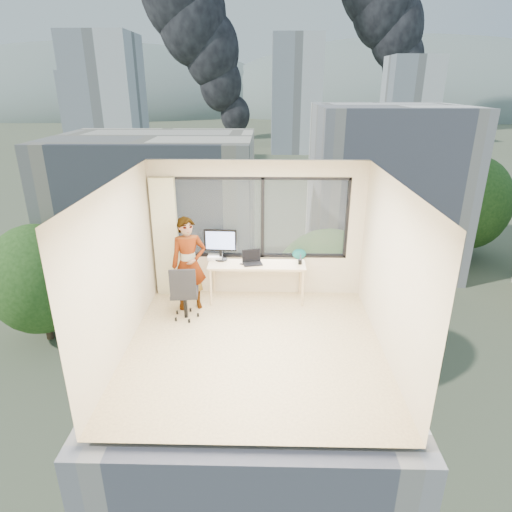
{
  "coord_description": "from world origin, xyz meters",
  "views": [
    {
      "loc": [
        0.16,
        -5.83,
        3.86
      ],
      "look_at": [
        0.0,
        1.0,
        1.15
      ],
      "focal_mm": 30.53,
      "sensor_mm": 36.0,
      "label": 1
    }
  ],
  "objects_px": {
    "desk": "(257,281)",
    "chair": "(185,291)",
    "person": "(189,264)",
    "monitor": "(221,245)",
    "laptop": "(252,258)",
    "game_console": "(215,257)",
    "handbag": "(299,254)"
  },
  "relations": [
    {
      "from": "handbag",
      "to": "desk",
      "type": "bearing_deg",
      "value": 179.99
    },
    {
      "from": "person",
      "to": "chair",
      "type": "bearing_deg",
      "value": -111.15
    },
    {
      "from": "person",
      "to": "handbag",
      "type": "height_order",
      "value": "person"
    },
    {
      "from": "chair",
      "to": "game_console",
      "type": "relative_size",
      "value": 3.76
    },
    {
      "from": "desk",
      "to": "game_console",
      "type": "relative_size",
      "value": 6.58
    },
    {
      "from": "desk",
      "to": "person",
      "type": "bearing_deg",
      "value": -163.85
    },
    {
      "from": "monitor",
      "to": "desk",
      "type": "bearing_deg",
      "value": -8.93
    },
    {
      "from": "chair",
      "to": "person",
      "type": "height_order",
      "value": "person"
    },
    {
      "from": "desk",
      "to": "handbag",
      "type": "height_order",
      "value": "handbag"
    },
    {
      "from": "game_console",
      "to": "laptop",
      "type": "distance_m",
      "value": 0.77
    },
    {
      "from": "person",
      "to": "laptop",
      "type": "height_order",
      "value": "person"
    },
    {
      "from": "chair",
      "to": "laptop",
      "type": "xyz_separation_m",
      "value": [
        1.16,
        0.68,
        0.35
      ]
    },
    {
      "from": "laptop",
      "to": "game_console",
      "type": "bearing_deg",
      "value": 148.12
    },
    {
      "from": "chair",
      "to": "laptop",
      "type": "bearing_deg",
      "value": 24.64
    },
    {
      "from": "desk",
      "to": "chair",
      "type": "height_order",
      "value": "chair"
    },
    {
      "from": "person",
      "to": "monitor",
      "type": "bearing_deg",
      "value": 26.82
    },
    {
      "from": "desk",
      "to": "chair",
      "type": "distance_m",
      "value": 1.45
    },
    {
      "from": "person",
      "to": "laptop",
      "type": "bearing_deg",
      "value": -1.84
    },
    {
      "from": "desk",
      "to": "laptop",
      "type": "height_order",
      "value": "laptop"
    },
    {
      "from": "monitor",
      "to": "handbag",
      "type": "distance_m",
      "value": 1.5
    },
    {
      "from": "desk",
      "to": "game_console",
      "type": "xyz_separation_m",
      "value": [
        -0.8,
        0.2,
        0.41
      ]
    },
    {
      "from": "laptop",
      "to": "monitor",
      "type": "bearing_deg",
      "value": 149.09
    },
    {
      "from": "monitor",
      "to": "laptop",
      "type": "height_order",
      "value": "monitor"
    },
    {
      "from": "person",
      "to": "monitor",
      "type": "relative_size",
      "value": 2.82
    },
    {
      "from": "laptop",
      "to": "chair",
      "type": "bearing_deg",
      "value": -162.24
    },
    {
      "from": "monitor",
      "to": "laptop",
      "type": "distance_m",
      "value": 0.66
    },
    {
      "from": "chair",
      "to": "desk",
      "type": "bearing_deg",
      "value": 24.89
    },
    {
      "from": "handbag",
      "to": "monitor",
      "type": "bearing_deg",
      "value": 167.44
    },
    {
      "from": "monitor",
      "to": "handbag",
      "type": "relative_size",
      "value": 2.33
    },
    {
      "from": "chair",
      "to": "monitor",
      "type": "xyz_separation_m",
      "value": [
        0.56,
        0.88,
        0.54
      ]
    },
    {
      "from": "desk",
      "to": "laptop",
      "type": "distance_m",
      "value": 0.5
    },
    {
      "from": "handbag",
      "to": "person",
      "type": "bearing_deg",
      "value": -179.59
    }
  ]
}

